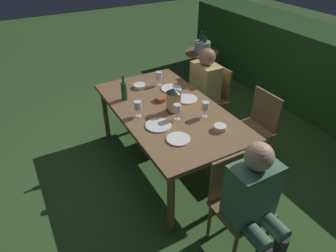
% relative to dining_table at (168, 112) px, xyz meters
% --- Properties ---
extents(ground_plane, '(16.00, 16.00, 0.00)m').
position_rel_dining_table_xyz_m(ground_plane, '(0.00, 0.00, -0.70)').
color(ground_plane, '#385B28').
extents(dining_table, '(1.86, 1.03, 0.76)m').
position_rel_dining_table_xyz_m(dining_table, '(0.00, 0.00, 0.00)').
color(dining_table, olive).
rests_on(dining_table, ground).
extents(chair_head_far, '(0.40, 0.42, 0.87)m').
position_rel_dining_table_xyz_m(chair_head_far, '(1.18, 0.00, -0.22)').
color(chair_head_far, brown).
rests_on(chair_head_far, ground).
extents(person_in_green, '(0.48, 0.38, 1.15)m').
position_rel_dining_table_xyz_m(person_in_green, '(1.37, 0.00, -0.07)').
color(person_in_green, '#4C7A5B').
rests_on(person_in_green, ground).
extents(chair_side_right_b, '(0.42, 0.40, 0.87)m').
position_rel_dining_table_xyz_m(chair_side_right_b, '(0.42, 0.91, -0.22)').
color(chair_side_right_b, brown).
rests_on(chair_side_right_b, ground).
extents(chair_side_right_a, '(0.42, 0.40, 0.87)m').
position_rel_dining_table_xyz_m(chair_side_right_a, '(-0.42, 0.91, -0.22)').
color(chair_side_right_a, brown).
rests_on(chair_side_right_a, ground).
extents(person_in_mustard, '(0.38, 0.47, 1.15)m').
position_rel_dining_table_xyz_m(person_in_mustard, '(-0.42, 0.71, -0.07)').
color(person_in_mustard, tan).
rests_on(person_in_mustard, ground).
extents(lantern_centerpiece, '(0.15, 0.15, 0.27)m').
position_rel_dining_table_xyz_m(lantern_centerpiece, '(0.07, 0.02, 0.20)').
color(lantern_centerpiece, black).
rests_on(lantern_centerpiece, dining_table).
extents(green_bottle_on_table, '(0.07, 0.07, 0.29)m').
position_rel_dining_table_xyz_m(green_bottle_on_table, '(-0.41, -0.33, 0.16)').
color(green_bottle_on_table, '#1E5B2D').
rests_on(green_bottle_on_table, dining_table).
extents(wine_glass_a, '(0.08, 0.08, 0.17)m').
position_rel_dining_table_xyz_m(wine_glass_a, '(0.32, 0.25, 0.17)').
color(wine_glass_a, silver).
rests_on(wine_glass_a, dining_table).
extents(wine_glass_b, '(0.08, 0.08, 0.17)m').
position_rel_dining_table_xyz_m(wine_glass_b, '(-0.01, -0.34, 0.17)').
color(wine_glass_b, silver).
rests_on(wine_glass_b, dining_table).
extents(wine_glass_c, '(0.08, 0.08, 0.17)m').
position_rel_dining_table_xyz_m(wine_glass_c, '(0.23, -0.02, 0.17)').
color(wine_glass_c, silver).
rests_on(wine_glass_c, dining_table).
extents(wine_glass_d, '(0.08, 0.08, 0.17)m').
position_rel_dining_table_xyz_m(wine_glass_d, '(-0.55, 0.18, 0.17)').
color(wine_glass_d, silver).
rests_on(wine_glass_d, dining_table).
extents(plate_a, '(0.25, 0.25, 0.01)m').
position_rel_dining_table_xyz_m(plate_a, '(-0.37, 0.25, 0.06)').
color(plate_a, white).
rests_on(plate_a, dining_table).
extents(plate_b, '(0.25, 0.25, 0.01)m').
position_rel_dining_table_xyz_m(plate_b, '(0.25, -0.24, 0.06)').
color(plate_b, white).
rests_on(plate_b, dining_table).
extents(plate_c, '(0.23, 0.23, 0.01)m').
position_rel_dining_table_xyz_m(plate_c, '(-0.06, 0.28, 0.06)').
color(plate_c, white).
rests_on(plate_c, dining_table).
extents(plate_d, '(0.22, 0.22, 0.01)m').
position_rel_dining_table_xyz_m(plate_d, '(0.53, -0.19, 0.06)').
color(plate_d, white).
rests_on(plate_d, dining_table).
extents(bowl_olives, '(0.13, 0.13, 0.05)m').
position_rel_dining_table_xyz_m(bowl_olives, '(-0.19, 0.01, 0.08)').
color(bowl_olives, '#9E5138').
rests_on(bowl_olives, dining_table).
extents(bowl_bread, '(0.12, 0.12, 0.05)m').
position_rel_dining_table_xyz_m(bowl_bread, '(0.59, 0.23, 0.08)').
color(bowl_bread, silver).
rests_on(bowl_bread, dining_table).
extents(bowl_salad, '(0.16, 0.16, 0.04)m').
position_rel_dining_table_xyz_m(bowl_salad, '(-0.59, -0.06, 0.07)').
color(bowl_salad, silver).
rests_on(bowl_salad, dining_table).
extents(side_table, '(0.56, 0.56, 0.62)m').
position_rel_dining_table_xyz_m(side_table, '(-1.55, 1.51, -0.29)').
color(side_table, brown).
rests_on(side_table, ground).
extents(ice_bucket, '(0.26, 0.26, 0.34)m').
position_rel_dining_table_xyz_m(ice_bucket, '(-1.55, 1.51, 0.02)').
color(ice_bucket, '#B2B7BF').
rests_on(ice_bucket, side_table).
extents(hedge_backdrop, '(5.44, 0.86, 1.15)m').
position_rel_dining_table_xyz_m(hedge_backdrop, '(0.00, 2.63, -0.13)').
color(hedge_backdrop, '#234C1E').
rests_on(hedge_backdrop, ground).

